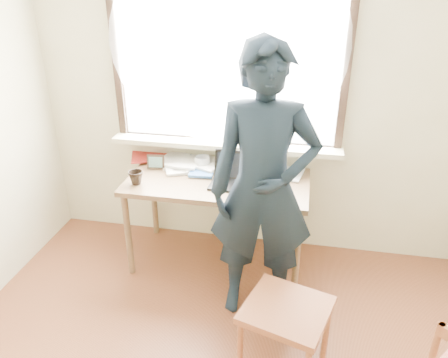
% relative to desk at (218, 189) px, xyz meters
% --- Properties ---
extents(room_shell, '(3.52, 4.02, 2.61)m').
position_rel_desk_xyz_m(room_shell, '(0.18, -1.43, 0.97)').
color(room_shell, beige).
rests_on(room_shell, ground).
extents(desk, '(1.39, 0.69, 0.74)m').
position_rel_desk_xyz_m(desk, '(0.00, 0.00, 0.00)').
color(desk, brown).
rests_on(desk, ground).
extents(laptop, '(0.34, 0.28, 0.23)m').
position_rel_desk_xyz_m(laptop, '(0.13, -0.03, 0.13)').
color(laptop, black).
rests_on(laptop, desk).
extents(mug_white, '(0.18, 0.18, 0.10)m').
position_rel_desk_xyz_m(mug_white, '(-0.16, 0.19, 0.13)').
color(mug_white, white).
rests_on(mug_white, desk).
extents(mug_dark, '(0.15, 0.15, 0.10)m').
position_rel_desk_xyz_m(mug_dark, '(-0.59, -0.18, 0.13)').
color(mug_dark, black).
rests_on(mug_dark, desk).
extents(mouse, '(0.10, 0.07, 0.04)m').
position_rel_desk_xyz_m(mouse, '(0.43, -0.10, 0.10)').
color(mouse, black).
rests_on(mouse, desk).
extents(desk_clutter, '(0.78, 0.55, 0.05)m').
position_rel_desk_xyz_m(desk_clutter, '(-0.32, 0.20, 0.10)').
color(desk_clutter, white).
rests_on(desk_clutter, desk).
extents(book_a, '(0.22, 0.28, 0.02)m').
position_rel_desk_xyz_m(book_a, '(-0.44, 0.21, 0.09)').
color(book_a, white).
rests_on(book_a, desk).
extents(book_b, '(0.22, 0.28, 0.02)m').
position_rel_desk_xyz_m(book_b, '(0.45, 0.21, 0.09)').
color(book_b, white).
rests_on(book_b, desk).
extents(picture_frame, '(0.14, 0.03, 0.11)m').
position_rel_desk_xyz_m(picture_frame, '(-0.53, 0.10, 0.13)').
color(picture_frame, black).
rests_on(picture_frame, desk).
extents(work_chair, '(0.57, 0.56, 0.47)m').
position_rel_desk_xyz_m(work_chair, '(0.61, -0.99, -0.27)').
color(work_chair, '#965331').
rests_on(work_chair, ground).
extents(person, '(0.73, 0.52, 1.88)m').
position_rel_desk_xyz_m(person, '(0.40, -0.47, 0.27)').
color(person, black).
rests_on(person, ground).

